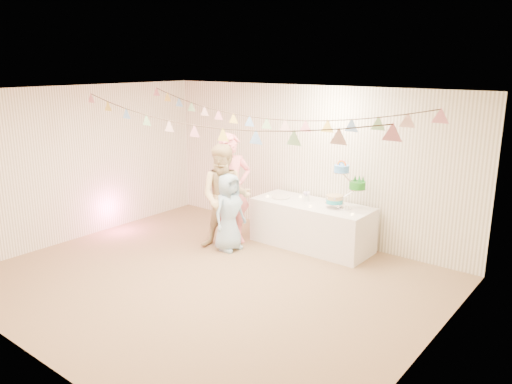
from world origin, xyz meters
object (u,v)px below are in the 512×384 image
Objects in this scene: person_adult_a at (231,189)px; person_child at (229,212)px; table at (312,225)px; person_adult_b at (225,197)px; cake_stand at (345,186)px.

person_child is (0.19, -0.28, -0.29)m from person_adult_a.
person_adult_a is (-1.16, -0.68, 0.56)m from table.
person_child is at bearing -49.99° from person_adult_b.
person_adult_a reaches higher than cake_stand.
cake_stand is 1.87m from person_adult_a.
person_child is at bearing -146.58° from cake_stand.
person_adult_a is at bearing -149.77° from table.
person_child is (-1.52, -1.00, -0.47)m from cake_stand.
cake_stand is 1.90m from person_adult_b.
cake_stand is 0.56× the size of person_child.
table is 1.07× the size of person_adult_a.
table is 1.15× the size of person_adult_b.
table is 1.38m from person_child.
person_adult_b is 0.25m from person_child.
table is at bearing -42.46° from person_child.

